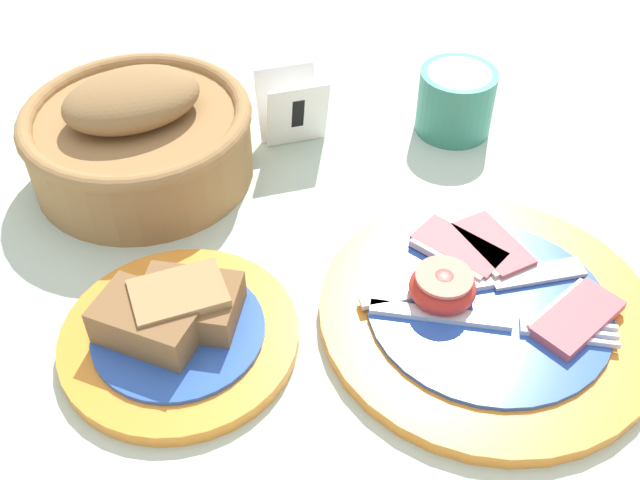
{
  "coord_description": "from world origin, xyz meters",
  "views": [
    {
      "loc": [
        -0.07,
        -0.34,
        0.45
      ],
      "look_at": [
        -0.0,
        0.1,
        0.02
      ],
      "focal_mm": 42.0,
      "sensor_mm": 36.0,
      "label": 1
    }
  ],
  "objects_px": {
    "breakfast_plate": "(485,307)",
    "number_card": "(290,109)",
    "bread_basket": "(139,135)",
    "bread_plate": "(177,326)",
    "sugar_cup": "(456,100)"
  },
  "relations": [
    {
      "from": "bread_plate",
      "to": "bread_basket",
      "type": "height_order",
      "value": "bread_basket"
    },
    {
      "from": "sugar_cup",
      "to": "number_card",
      "type": "xyz_separation_m",
      "value": [
        -0.17,
        0.0,
        0.0
      ]
    },
    {
      "from": "bread_basket",
      "to": "bread_plate",
      "type": "bearing_deg",
      "value": -82.38
    },
    {
      "from": "bread_plate",
      "to": "number_card",
      "type": "xyz_separation_m",
      "value": [
        0.12,
        0.24,
        0.02
      ]
    },
    {
      "from": "bread_basket",
      "to": "number_card",
      "type": "bearing_deg",
      "value": 12.49
    },
    {
      "from": "bread_basket",
      "to": "number_card",
      "type": "distance_m",
      "value": 0.15
    },
    {
      "from": "breakfast_plate",
      "to": "sugar_cup",
      "type": "distance_m",
      "value": 0.25
    },
    {
      "from": "breakfast_plate",
      "to": "bread_plate",
      "type": "bearing_deg",
      "value": 177.46
    },
    {
      "from": "breakfast_plate",
      "to": "number_card",
      "type": "height_order",
      "value": "number_card"
    },
    {
      "from": "bread_plate",
      "to": "sugar_cup",
      "type": "xyz_separation_m",
      "value": [
        0.28,
        0.24,
        0.02
      ]
    },
    {
      "from": "bread_plate",
      "to": "bread_basket",
      "type": "xyz_separation_m",
      "value": [
        -0.03,
        0.21,
        0.03
      ]
    },
    {
      "from": "sugar_cup",
      "to": "bread_basket",
      "type": "xyz_separation_m",
      "value": [
        -0.31,
        -0.03,
        0.01
      ]
    },
    {
      "from": "bread_plate",
      "to": "number_card",
      "type": "height_order",
      "value": "number_card"
    },
    {
      "from": "bread_basket",
      "to": "number_card",
      "type": "relative_size",
      "value": 2.87
    },
    {
      "from": "bread_plate",
      "to": "sugar_cup",
      "type": "height_order",
      "value": "sugar_cup"
    }
  ]
}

